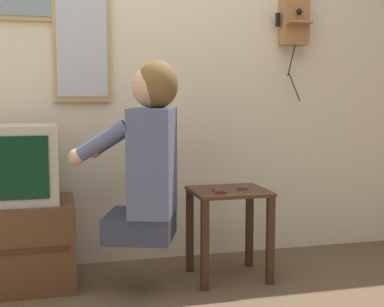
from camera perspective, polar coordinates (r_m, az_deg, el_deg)
name	(u,v)px	position (r m, az deg, el deg)	size (l,w,h in m)	color
wall_back	(135,65)	(3.49, -6.14, 9.36)	(6.80, 0.05, 2.55)	beige
side_table	(229,212)	(3.18, 3.94, -6.25)	(0.44, 0.39, 0.53)	#422819
person	(148,154)	(2.89, -4.69, -0.06)	(0.62, 0.54, 0.97)	#2D3347
tv_stand	(12,244)	(3.22, -18.64, -9.17)	(0.69, 0.48, 0.49)	#51331E
television	(7,164)	(3.12, -19.17, -1.08)	(0.55, 0.38, 0.43)	#ADA89E
wall_phone_antique	(294,16)	(3.75, 10.82, 14.18)	(0.22, 0.18, 0.79)	#9E6B3D
wall_mirror	(82,49)	(3.42, -11.67, 10.89)	(0.35, 0.03, 0.65)	tan
cell_phone_held	(219,190)	(3.08, 2.89, -3.96)	(0.07, 0.13, 0.01)	maroon
cell_phone_spare	(242,187)	(3.20, 5.35, -3.60)	(0.10, 0.14, 0.01)	maroon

